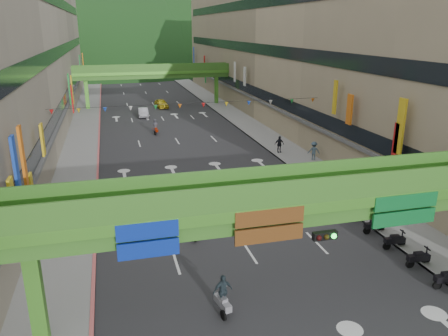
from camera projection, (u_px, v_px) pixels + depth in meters
road_slab at (166, 124)px, 61.53m from camera, size 18.00×140.00×0.02m
sidewalk_left at (85, 128)px, 58.84m from camera, size 4.00×140.00×0.15m
sidewalk_right at (241, 120)px, 64.18m from camera, size 4.00×140.00×0.15m
curb_left at (99, 127)px, 59.29m from camera, size 0.20×140.00×0.18m
curb_right at (228, 120)px, 63.71m from camera, size 0.20×140.00×0.18m
building_row_left at (11, 58)px, 54.02m from camera, size 12.80×95.00×19.00m
building_row_right at (294, 53)px, 63.22m from camera, size 12.80×95.00×19.00m
overpass_near at (318, 215)px, 19.11m from camera, size 28.00×12.27×7.10m
overpass_far at (153, 75)px, 73.67m from camera, size 28.00×2.20×7.10m
hill_left at (85, 65)px, 159.08m from camera, size 168.00×140.00×112.00m
hill_right at (184, 59)px, 187.20m from camera, size 208.00×176.00×128.00m
bunting_string at (192, 106)px, 41.30m from camera, size 26.00×0.36×0.47m
scooter_rider_near at (193, 224)px, 28.02m from camera, size 0.66×1.60×2.13m
scooter_rider_mid at (238, 189)px, 33.86m from camera, size 0.92×1.60×2.07m
scooter_rider_left at (223, 294)px, 20.61m from camera, size 1.05×1.59×2.04m
scooter_rider_far at (155, 127)px, 55.50m from camera, size 0.88×1.59×1.96m
parked_scooter_row at (384, 233)px, 27.86m from camera, size 1.60×11.56×1.08m
car_silver at (143, 112)px, 66.41m from camera, size 1.63×4.19×1.36m
car_yellow at (161, 104)px, 73.71m from camera, size 2.26×4.46×1.46m
pedestrian_red at (352, 195)px, 33.48m from camera, size 0.82×0.68×1.53m
pedestrian_dark at (279, 146)px, 46.91m from camera, size 1.07×0.46×1.81m
pedestrian_blue at (314, 152)px, 44.36m from camera, size 1.01×0.81×1.88m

